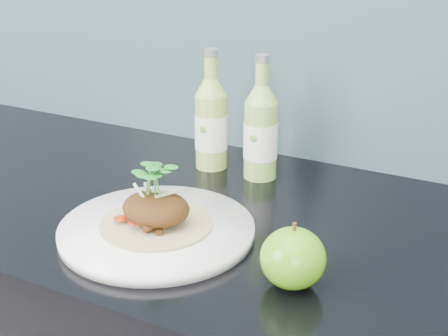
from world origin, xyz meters
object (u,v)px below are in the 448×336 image
at_px(cider_bottle_left, 211,124).
at_px(cider_bottle_right, 261,132).
at_px(dinner_plate, 157,230).
at_px(green_apple, 293,258).

distance_m(cider_bottle_left, cider_bottle_right, 0.10).
relative_size(dinner_plate, cider_bottle_left, 1.60).
height_order(green_apple, cider_bottle_right, cider_bottle_right).
height_order(cider_bottle_left, cider_bottle_right, same).
height_order(dinner_plate, cider_bottle_left, cider_bottle_left).
xyz_separation_m(dinner_plate, cider_bottle_right, (0.04, 0.27, 0.08)).
height_order(green_apple, cider_bottle_left, cider_bottle_left).
bearing_deg(dinner_plate, green_apple, -8.25).
bearing_deg(cider_bottle_left, cider_bottle_right, -8.71).
xyz_separation_m(dinner_plate, green_apple, (0.23, -0.03, 0.03)).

